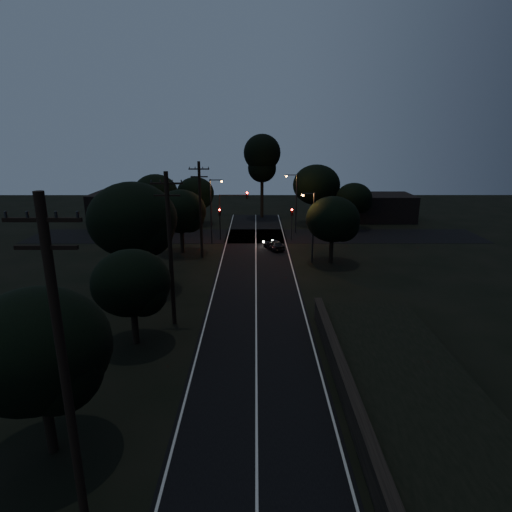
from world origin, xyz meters
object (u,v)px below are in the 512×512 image
object	(u,v)px
streetlight_a	(212,207)
streetlight_c	(312,223)
signal_right	(292,218)
streetlight_b	(295,199)
tall_pine	(262,158)
signal_mast	(233,207)
car	(274,245)
utility_pole_near	(65,376)
signal_left	(220,218)
utility_pole_mid	(170,248)
utility_pole_far	(200,209)

from	to	relation	value
streetlight_a	streetlight_c	bearing A→B (deg)	-35.69
signal_right	streetlight_b	size ratio (longest dim) A/B	0.51
tall_pine	streetlight_c	size ratio (longest dim) A/B	1.75
signal_mast	tall_pine	bearing A→B (deg)	75.38
car	utility_pole_near	bearing A→B (deg)	53.81
streetlight_a	signal_left	bearing A→B (deg)	70.41
tall_pine	car	xyz separation A→B (m)	(1.14, -19.78, -8.86)
streetlight_a	car	bearing A→B (deg)	-20.44
utility_pole_mid	utility_pole_far	size ratio (longest dim) A/B	1.05
signal_left	car	bearing A→B (deg)	-35.24
utility_pole_far	streetlight_b	xyz separation A→B (m)	(11.31, 12.00, -0.85)
signal_right	streetlight_a	bearing A→B (deg)	-168.66
utility_pole_mid	car	size ratio (longest dim) A/B	3.11
signal_left	signal_mast	bearing A→B (deg)	0.13
utility_pole_far	streetlight_c	distance (m)	12.05
signal_left	streetlight_c	bearing A→B (deg)	-43.76
streetlight_c	car	size ratio (longest dim) A/B	2.12
tall_pine	streetlight_b	distance (m)	12.76
utility_pole_far	car	size ratio (longest dim) A/B	2.97
streetlight_b	utility_pole_near	bearing A→B (deg)	-103.81
utility_pole_far	tall_pine	bearing A→B (deg)	73.07
car	streetlight_b	bearing A→B (deg)	-133.68
tall_pine	signal_mast	xyz separation A→B (m)	(-3.91, -15.01, -5.12)
signal_mast	streetlight_a	xyz separation A→B (m)	(-2.39, -1.99, 0.30)
utility_pole_mid	streetlight_c	distance (m)	19.15
utility_pole_mid	utility_pole_far	distance (m)	17.00
utility_pole_near	streetlight_b	distance (m)	47.40
signal_left	car	xyz separation A→B (m)	(6.74, -4.76, -2.23)
utility_pole_mid	streetlight_a	distance (m)	23.04
signal_mast	car	world-z (taller)	signal_mast
streetlight_b	car	world-z (taller)	streetlight_b
streetlight_c	signal_left	bearing A→B (deg)	136.24
tall_pine	streetlight_c	xyz separation A→B (m)	(4.83, -25.00, -5.11)
utility_pole_near	streetlight_c	xyz separation A→B (m)	(11.83, 32.00, -1.89)
utility_pole_near	streetlight_c	size ratio (longest dim) A/B	1.60
utility_pole_far	tall_pine	world-z (taller)	tall_pine
tall_pine	utility_pole_near	bearing A→B (deg)	-97.00
signal_right	streetlight_a	xyz separation A→B (m)	(-9.91, -1.99, 1.80)
signal_mast	streetlight_b	distance (m)	9.15
signal_right	streetlight_a	distance (m)	10.26
signal_left	streetlight_a	distance (m)	2.77
signal_right	signal_mast	distance (m)	7.66
utility_pole_far	streetlight_b	distance (m)	16.51
streetlight_b	streetlight_c	bearing A→B (deg)	-87.86
streetlight_c	utility_pole_mid	bearing A→B (deg)	-128.26
signal_right	signal_mast	xyz separation A→B (m)	(-7.51, 0.00, 1.50)
utility_pole_near	utility_pole_mid	world-z (taller)	utility_pole_near
streetlight_b	utility_pole_mid	bearing A→B (deg)	-111.30
tall_pine	signal_right	size ratio (longest dim) A/B	3.20
utility_pole_near	streetlight_a	size ratio (longest dim) A/B	1.50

